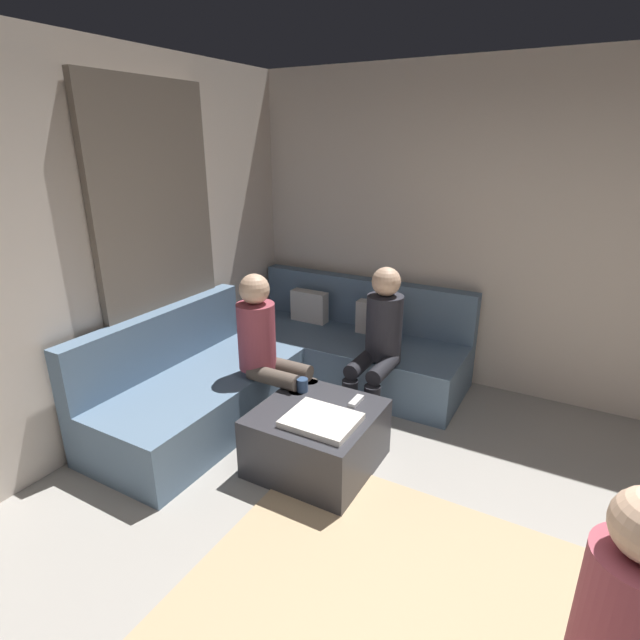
{
  "coord_description": "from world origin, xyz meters",
  "views": [
    {
      "loc": [
        0.02,
        -1.32,
        2.09
      ],
      "look_at": [
        -1.63,
        1.63,
        0.85
      ],
      "focal_mm": 27.73,
      "sensor_mm": 36.0,
      "label": 1
    }
  ],
  "objects_px": {
    "ottoman": "(317,438)",
    "game_remote": "(356,401)",
    "sectional_couch": "(288,365)",
    "person_on_couch_side": "(268,348)",
    "person_on_couch_back": "(379,339)",
    "coffee_mug": "(302,385)"
  },
  "relations": [
    {
      "from": "sectional_couch",
      "to": "game_remote",
      "type": "xyz_separation_m",
      "value": [
        0.88,
        -0.52,
        0.15
      ]
    },
    {
      "from": "person_on_couch_back",
      "to": "person_on_couch_side",
      "type": "height_order",
      "value": "same"
    },
    {
      "from": "ottoman",
      "to": "person_on_couch_side",
      "type": "distance_m",
      "value": 0.75
    },
    {
      "from": "game_remote",
      "to": "person_on_couch_back",
      "type": "bearing_deg",
      "value": 98.6
    },
    {
      "from": "sectional_couch",
      "to": "game_remote",
      "type": "distance_m",
      "value": 1.03
    },
    {
      "from": "ottoman",
      "to": "person_on_couch_side",
      "type": "relative_size",
      "value": 0.63
    },
    {
      "from": "ottoman",
      "to": "coffee_mug",
      "type": "distance_m",
      "value": 0.38
    },
    {
      "from": "ottoman",
      "to": "coffee_mug",
      "type": "height_order",
      "value": "coffee_mug"
    },
    {
      "from": "sectional_couch",
      "to": "person_on_couch_side",
      "type": "height_order",
      "value": "person_on_couch_side"
    },
    {
      "from": "sectional_couch",
      "to": "ottoman",
      "type": "xyz_separation_m",
      "value": [
        0.7,
        -0.74,
        -0.07
      ]
    },
    {
      "from": "person_on_couch_back",
      "to": "person_on_couch_side",
      "type": "bearing_deg",
      "value": 40.08
    },
    {
      "from": "game_remote",
      "to": "person_on_couch_back",
      "type": "xyz_separation_m",
      "value": [
        -0.09,
        0.57,
        0.23
      ]
    },
    {
      "from": "sectional_couch",
      "to": "coffee_mug",
      "type": "relative_size",
      "value": 26.84
    },
    {
      "from": "ottoman",
      "to": "game_remote",
      "type": "relative_size",
      "value": 5.07
    },
    {
      "from": "ottoman",
      "to": "coffee_mug",
      "type": "relative_size",
      "value": 8.0
    },
    {
      "from": "coffee_mug",
      "to": "person_on_couch_back",
      "type": "distance_m",
      "value": 0.71
    },
    {
      "from": "sectional_couch",
      "to": "person_on_couch_back",
      "type": "xyz_separation_m",
      "value": [
        0.79,
        0.06,
        0.38
      ]
    },
    {
      "from": "sectional_couch",
      "to": "coffee_mug",
      "type": "xyz_separation_m",
      "value": [
        0.48,
        -0.56,
        0.19
      ]
    },
    {
      "from": "sectional_couch",
      "to": "ottoman",
      "type": "relative_size",
      "value": 3.36
    },
    {
      "from": "game_remote",
      "to": "person_on_couch_side",
      "type": "relative_size",
      "value": 0.12
    },
    {
      "from": "sectional_couch",
      "to": "game_remote",
      "type": "bearing_deg",
      "value": -30.4
    },
    {
      "from": "game_remote",
      "to": "coffee_mug",
      "type": "bearing_deg",
      "value": -174.29
    }
  ]
}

